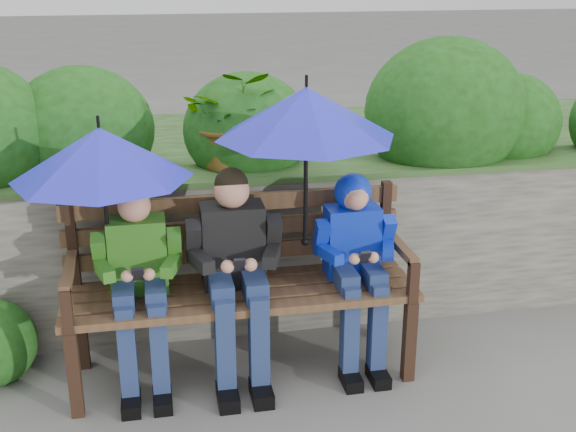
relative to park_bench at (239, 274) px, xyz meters
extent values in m
plane|color=#5C5C59|center=(0.26, -0.20, -0.58)|extent=(60.00, 60.00, 0.00)
cube|color=#5C574E|center=(0.26, 0.55, -0.08)|extent=(8.00, 0.40, 1.00)
cube|color=#1C3614|center=(0.26, 0.55, 0.43)|extent=(8.00, 0.42, 0.04)
cube|color=#1C3614|center=(0.26, 1.75, -0.10)|extent=(8.00, 2.00, 0.96)
ellipsoid|color=#19420F|center=(-0.85, 0.83, 0.68)|extent=(0.88, 0.70, 0.79)
ellipsoid|color=#19420F|center=(0.16, 0.76, 0.66)|extent=(0.81, 0.64, 0.73)
ellipsoid|color=#19420F|center=(1.46, 0.68, 0.74)|extent=(1.07, 0.86, 0.96)
ellipsoid|color=#19420F|center=(1.93, 0.72, 0.64)|extent=(0.74, 0.59, 0.67)
sphere|color=#D089B1|center=(0.47, 0.65, 0.57)|extent=(0.14, 0.14, 0.14)
imported|color=#19420F|center=(0.04, 0.65, 0.75)|extent=(0.55, 0.48, 0.61)
imported|color=#19420F|center=(1.63, 0.65, 0.75)|extent=(0.34, 0.34, 0.61)
cube|color=black|center=(-0.91, -0.33, -0.34)|extent=(0.06, 0.06, 0.49)
cube|color=black|center=(-0.91, 0.15, -0.34)|extent=(0.06, 0.06, 0.49)
cube|color=black|center=(0.91, -0.33, -0.34)|extent=(0.06, 0.06, 0.49)
cube|color=black|center=(0.91, 0.15, -0.34)|extent=(0.06, 0.06, 0.49)
cube|color=brown|center=(0.00, -0.30, -0.08)|extent=(1.94, 0.11, 0.04)
cube|color=brown|center=(0.00, -0.16, -0.08)|extent=(1.94, 0.11, 0.04)
cube|color=brown|center=(0.00, -0.02, -0.08)|extent=(1.94, 0.11, 0.04)
cube|color=brown|center=(0.00, 0.13, -0.08)|extent=(1.94, 0.11, 0.04)
cube|color=black|center=(-0.91, 0.17, 0.17)|extent=(0.05, 0.05, 0.54)
cube|color=brown|center=(-0.91, -0.09, 0.14)|extent=(0.05, 0.50, 0.04)
cube|color=black|center=(-0.91, -0.33, 0.02)|extent=(0.05, 0.05, 0.24)
cube|color=black|center=(0.91, 0.17, 0.17)|extent=(0.05, 0.05, 0.54)
cube|color=brown|center=(0.91, -0.09, 0.14)|extent=(0.05, 0.50, 0.04)
cube|color=black|center=(0.91, -0.33, 0.02)|extent=(0.05, 0.05, 0.24)
cube|color=brown|center=(0.00, 0.18, 0.06)|extent=(1.94, 0.04, 0.10)
cube|color=brown|center=(0.00, 0.18, 0.22)|extent=(1.94, 0.04, 0.10)
cube|color=brown|center=(0.00, 0.18, 0.37)|extent=(1.94, 0.04, 0.10)
cube|color=#296A19|center=(-0.55, 0.01, 0.16)|extent=(0.31, 0.18, 0.42)
sphere|color=tan|center=(-0.55, -0.01, 0.45)|extent=(0.17, 0.17, 0.17)
sphere|color=tan|center=(-0.55, 0.00, 0.48)|extent=(0.17, 0.17, 0.17)
cube|color=navy|center=(-0.63, -0.14, 0.00)|extent=(0.11, 0.29, 0.11)
cube|color=navy|center=(-0.63, -0.28, -0.29)|extent=(0.09, 0.10, 0.58)
cube|color=black|center=(-0.63, -0.34, -0.55)|extent=(0.10, 0.20, 0.07)
cube|color=navy|center=(-0.47, -0.14, 0.00)|extent=(0.11, 0.29, 0.11)
cube|color=navy|center=(-0.47, -0.28, -0.29)|extent=(0.09, 0.10, 0.58)
cube|color=black|center=(-0.47, -0.34, -0.55)|extent=(0.10, 0.20, 0.07)
cube|color=#296A19|center=(-0.75, -0.04, 0.21)|extent=(0.07, 0.17, 0.23)
cube|color=#296A19|center=(-0.72, -0.16, 0.15)|extent=(0.12, 0.19, 0.06)
sphere|color=tan|center=(-0.61, -0.24, 0.15)|extent=(0.06, 0.06, 0.06)
cube|color=#296A19|center=(-0.35, -0.04, 0.21)|extent=(0.07, 0.17, 0.23)
cube|color=#296A19|center=(-0.38, -0.16, 0.15)|extent=(0.12, 0.19, 0.06)
sphere|color=tan|center=(-0.50, -0.24, 0.15)|extent=(0.06, 0.06, 0.06)
cube|color=black|center=(-0.55, -0.25, 0.16)|extent=(0.06, 0.07, 0.09)
cube|color=black|center=(-0.03, 0.01, 0.18)|extent=(0.35, 0.20, 0.47)
sphere|color=tan|center=(-0.03, -0.01, 0.50)|extent=(0.19, 0.19, 0.19)
sphere|color=black|center=(-0.03, 0.00, 0.53)|extent=(0.18, 0.18, 0.18)
cube|color=navy|center=(-0.12, -0.15, 0.01)|extent=(0.12, 0.32, 0.12)
cube|color=navy|center=(-0.12, -0.32, -0.29)|extent=(0.10, 0.11, 0.59)
cube|color=black|center=(-0.12, -0.38, -0.54)|extent=(0.11, 0.22, 0.08)
cube|color=navy|center=(0.06, -0.15, 0.01)|extent=(0.12, 0.32, 0.12)
cube|color=navy|center=(0.06, -0.32, -0.29)|extent=(0.10, 0.11, 0.59)
cube|color=black|center=(0.06, -0.38, -0.54)|extent=(0.11, 0.22, 0.08)
cube|color=black|center=(-0.25, -0.04, 0.24)|extent=(0.08, 0.19, 0.26)
cube|color=black|center=(-0.22, -0.17, 0.17)|extent=(0.13, 0.22, 0.07)
sphere|color=tan|center=(-0.09, -0.26, 0.17)|extent=(0.07, 0.07, 0.07)
cube|color=black|center=(0.19, -0.04, 0.24)|extent=(0.08, 0.19, 0.26)
cube|color=black|center=(0.16, -0.17, 0.17)|extent=(0.13, 0.22, 0.07)
sphere|color=tan|center=(0.03, -0.26, 0.17)|extent=(0.07, 0.07, 0.07)
cube|color=black|center=(-0.03, -0.27, 0.18)|extent=(0.06, 0.07, 0.09)
cube|color=#1A2FC0|center=(0.65, 0.01, 0.15)|extent=(0.30, 0.18, 0.41)
sphere|color=tan|center=(0.65, -0.01, 0.43)|extent=(0.17, 0.17, 0.17)
sphere|color=#1A2FC0|center=(0.65, 0.02, 0.44)|extent=(0.21, 0.21, 0.21)
sphere|color=tan|center=(0.65, -0.05, 0.42)|extent=(0.13, 0.13, 0.13)
cube|color=navy|center=(0.57, -0.13, 0.00)|extent=(0.11, 0.29, 0.11)
cube|color=navy|center=(0.57, -0.28, -0.29)|extent=(0.09, 0.10, 0.58)
cube|color=black|center=(0.57, -0.33, -0.55)|extent=(0.10, 0.20, 0.07)
cube|color=navy|center=(0.74, -0.13, 0.00)|extent=(0.11, 0.29, 0.11)
cube|color=navy|center=(0.74, -0.28, -0.29)|extent=(0.09, 0.10, 0.58)
cube|color=black|center=(0.74, -0.33, -0.55)|extent=(0.10, 0.20, 0.07)
cube|color=#1A2FC0|center=(0.46, -0.04, 0.20)|extent=(0.07, 0.16, 0.23)
cube|color=#1A2FC0|center=(0.49, -0.15, 0.14)|extent=(0.11, 0.19, 0.06)
sphere|color=tan|center=(0.60, -0.23, 0.14)|extent=(0.06, 0.06, 0.06)
cube|color=#1A2FC0|center=(0.85, -0.04, 0.20)|extent=(0.07, 0.16, 0.23)
cube|color=#1A2FC0|center=(0.82, -0.15, 0.14)|extent=(0.11, 0.19, 0.06)
sphere|color=tan|center=(0.71, -0.23, 0.14)|extent=(0.06, 0.06, 0.06)
cube|color=black|center=(0.65, -0.24, 0.15)|extent=(0.06, 0.07, 0.09)
cone|color=#2225DF|center=(-0.69, -0.04, 0.75)|extent=(0.93, 0.93, 0.27)
cylinder|color=black|center=(-0.69, -0.04, 0.91)|extent=(0.02, 0.02, 0.06)
cylinder|color=black|center=(-0.69, -0.04, 0.47)|extent=(0.02, 0.02, 0.56)
sphere|color=black|center=(-0.69, -0.04, 0.19)|extent=(0.04, 0.04, 0.04)
cone|color=#2225DF|center=(0.36, -0.09, 0.93)|extent=(0.96, 0.96, 0.27)
cylinder|color=black|center=(0.36, -0.09, 1.09)|extent=(0.02, 0.02, 0.06)
cylinder|color=black|center=(0.36, -0.09, 0.57)|extent=(0.02, 0.02, 0.72)
sphere|color=black|center=(0.36, -0.09, 0.21)|extent=(0.04, 0.04, 0.04)
camera|label=1|loc=(-0.44, -3.70, 1.67)|focal=45.00mm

